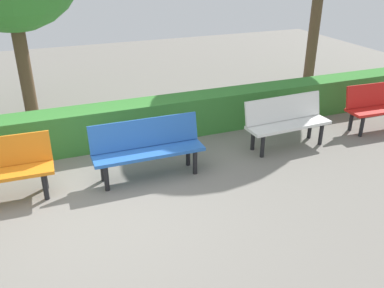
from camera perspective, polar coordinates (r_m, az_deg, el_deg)
The scene contains 5 objects.
ground_plane at distance 5.65m, azimuth -13.38°, elevation -8.71°, with size 21.09×21.09×0.00m, color gray.
bench_red at distance 8.56m, azimuth 25.20°, elevation 5.09°, with size 1.60×0.53×0.86m.
bench_white at distance 7.18m, azimuth 13.00°, elevation 3.30°, with size 1.51×0.52×0.86m.
bench_blue at distance 6.08m, azimuth -6.24°, elevation -0.27°, with size 1.65×0.48×0.86m.
hedge_row at distance 7.30m, azimuth -8.00°, elevation 3.01°, with size 17.09×0.53×0.71m, color #387F33.
Camera 1 is at (0.46, 4.70, 3.10)m, focal length 38.35 mm.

